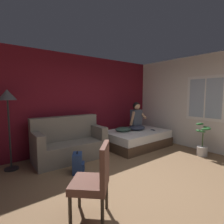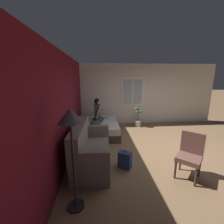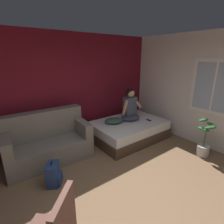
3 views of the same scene
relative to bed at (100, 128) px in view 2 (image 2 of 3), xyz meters
The scene contains 12 objects.
ground_plane 2.47m from the bed, 130.14° to the right, with size 40.00×40.00×0.00m, color brown.
wall_back_accent 2.14m from the bed, 150.02° to the left, with size 10.58×0.16×2.70m, color maroon.
wall_side_with_window 2.53m from the bed, 55.63° to the right, with size 0.19×6.83×2.70m.
bed is the anchor object (origin of this frame).
couch 2.09m from the bed, behind, with size 1.73×0.89×1.04m.
side_chair 3.31m from the bed, 144.94° to the right, with size 0.65×0.65×0.98m.
person_seated 0.61m from the bed, 37.31° to the left, with size 0.55×0.48×0.88m.
backpack 2.33m from the bed, 165.94° to the right, with size 0.34×0.35×0.46m.
throw_pillow 0.52m from the bed, 159.26° to the left, with size 0.48×0.36×0.14m, color #385147.
cell_phone 0.61m from the bed, 26.87° to the right, with size 0.07×0.14×0.01m, color black.
floor_lamp 3.55m from the bed, behind, with size 0.36×0.36×1.70m.
potted_plant 1.83m from the bed, 65.67° to the right, with size 0.39×0.37×0.85m.
Camera 2 is at (-3.86, 1.90, 2.13)m, focal length 24.00 mm.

